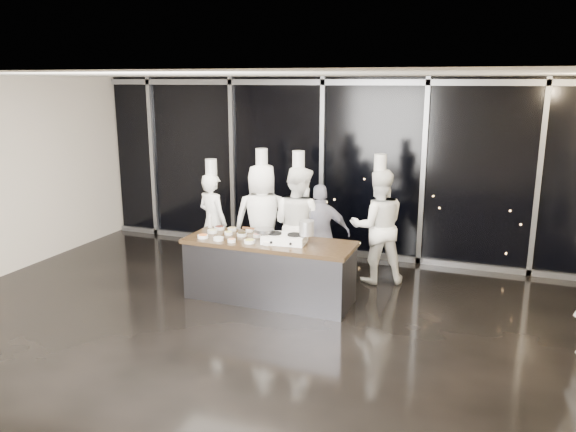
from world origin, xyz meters
The scene contains 14 objects.
ground centered at (0.00, 0.00, 0.00)m, with size 9.00×9.00×0.00m, color black.
room_shell centered at (0.18, 0.00, 2.25)m, with size 9.02×7.02×3.21m.
window_wall centered at (0.00, 3.43, 1.60)m, with size 8.90×0.11×3.20m.
demo_counter centered at (0.00, 0.90, 0.45)m, with size 2.46×0.86×0.90m.
stove centered at (0.25, 0.87, 0.96)m, with size 0.63×0.43×0.14m.
frying_pan centered at (-0.06, 0.83, 1.06)m, with size 0.48×0.30×0.05m.
stock_pot centered at (0.57, 0.89, 1.14)m, with size 0.21×0.21×0.21m, color #B5B5B8.
prep_bowls centered at (-0.54, 0.91, 0.93)m, with size 1.17×0.71×0.05m.
squeeze_bottle centered at (-1.14, 1.24, 1.01)m, with size 0.06×0.06×0.23m.
chef_far_left centered at (-1.38, 1.77, 0.85)m, with size 0.71×0.60×1.89m.
chef_left centered at (-0.49, 1.80, 0.94)m, with size 1.07×0.90×2.10m.
chef_center centered at (0.12, 1.81, 0.94)m, with size 1.09×0.97×2.09m.
guest centered at (0.48, 1.85, 0.79)m, with size 1.00×0.73×1.58m.
chef_right centered at (1.29, 2.22, 0.92)m, with size 1.09×0.99×2.04m.
Camera 1 is at (3.00, -6.22, 3.14)m, focal length 35.00 mm.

